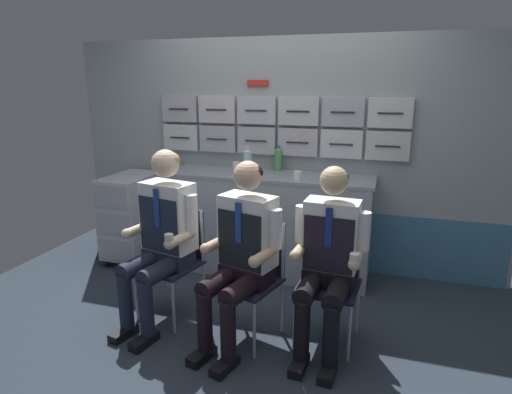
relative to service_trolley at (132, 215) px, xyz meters
name	(u,v)px	position (x,y,z in m)	size (l,w,h in m)	color
ground	(230,334)	(1.41, -0.98, -0.48)	(4.80, 4.80, 0.04)	#29333E
galley_bulkhead	(279,156)	(1.41, 0.39, 0.61)	(4.20, 0.14, 2.15)	#9AA4A5
galley_counter	(268,224)	(1.39, 0.11, 0.01)	(1.88, 0.53, 0.95)	#949FA6
service_trolley	(132,215)	(0.00, 0.00, 0.00)	(0.40, 0.65, 0.86)	black
folding_chair_left	(177,250)	(0.92, -0.80, 0.04)	(0.48, 0.48, 0.83)	#A8AAAF
crew_member_left	(162,230)	(0.89, -0.95, 0.25)	(0.54, 0.69, 1.29)	black
folding_chair_center	(254,266)	(1.57, -0.90, 0.04)	(0.49, 0.49, 0.83)	#A8AAAF
crew_member_center	(241,248)	(1.53, -1.05, 0.23)	(0.53, 0.68, 1.26)	black
folding_chair_right	(332,269)	(2.10, -0.78, 0.04)	(0.42, 0.43, 0.83)	#A8AAAF
crew_member_right	(328,254)	(2.09, -0.94, 0.21)	(0.49, 0.62, 1.24)	black
water_bottle_tall	(247,162)	(1.22, 0.00, 0.60)	(0.08, 0.08, 0.26)	silver
sparkling_bottle_green	(278,159)	(1.43, 0.29, 0.59)	(0.07, 0.07, 0.24)	#519B56
coffee_cup_white	(298,175)	(1.68, -0.02, 0.52)	(0.06, 0.06, 0.07)	white
paper_cup_blue	(236,166)	(1.07, 0.14, 0.53)	(0.07, 0.07, 0.09)	white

